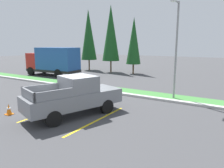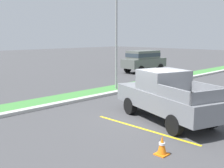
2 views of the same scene
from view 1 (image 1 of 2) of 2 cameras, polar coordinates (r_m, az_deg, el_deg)
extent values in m
plane|color=#424244|center=(12.03, -9.41, -7.56)|extent=(120.00, 120.00, 0.00)
cube|color=yellow|center=(12.69, -15.38, -6.82)|extent=(0.12, 4.80, 0.01)
cube|color=yellow|center=(10.69, -3.96, -9.78)|extent=(0.12, 4.80, 0.01)
cube|color=#B2B2AD|center=(15.93, 2.66, -2.62)|extent=(56.00, 0.40, 0.15)
cube|color=#42843D|center=(16.88, 4.52, -2.04)|extent=(56.00, 1.80, 0.06)
cylinder|color=black|center=(12.97, -6.07, -4.37)|extent=(0.51, 0.81, 0.76)
cylinder|color=black|center=(11.64, -1.46, -6.08)|extent=(0.51, 0.81, 0.76)
cylinder|color=black|center=(11.65, -19.03, -6.66)|extent=(0.51, 0.81, 0.76)
cylinder|color=black|center=(10.14, -15.65, -9.05)|extent=(0.51, 0.81, 0.76)
cube|color=slate|center=(11.37, -10.33, -4.04)|extent=(3.44, 5.53, 0.76)
cube|color=slate|center=(11.34, -9.14, 0.10)|extent=(2.17, 2.07, 0.84)
cube|color=#2D3842|center=(11.76, -5.69, 0.80)|extent=(1.56, 0.57, 0.63)
cube|color=slate|center=(11.42, -18.89, -1.29)|extent=(0.69, 1.83, 0.44)
cube|color=slate|center=(9.87, -15.44, -2.92)|extent=(0.69, 1.83, 0.44)
cube|color=slate|center=(10.35, -21.91, -2.68)|extent=(1.74, 0.66, 0.44)
cube|color=silver|center=(12.81, -0.25, -3.31)|extent=(1.76, 0.72, 0.28)
cylinder|color=black|center=(27.82, -21.19, 3.27)|extent=(1.02, 0.39, 1.00)
cylinder|color=black|center=(29.31, -17.98, 3.81)|extent=(1.02, 0.39, 1.00)
cylinder|color=black|center=(24.71, -14.39, 2.81)|extent=(1.02, 0.39, 1.00)
cylinder|color=black|center=(26.38, -11.22, 3.42)|extent=(1.02, 0.39, 1.00)
cube|color=#262626|center=(26.70, -15.73, 3.63)|extent=(6.98, 2.90, 0.30)
cube|color=#AD231E|center=(28.40, -19.63, 6.04)|extent=(1.80, 2.43, 1.90)
cube|color=#2D3842|center=(28.99, -20.78, 6.55)|extent=(0.25, 2.10, 0.90)
cube|color=#235199|center=(26.04, -14.60, 6.72)|extent=(5.20, 2.84, 2.60)
cylinder|color=gray|center=(14.92, 17.03, 8.35)|extent=(0.14, 0.14, 6.50)
cylinder|color=gray|center=(14.58, 17.07, 20.76)|extent=(0.10, 1.20, 0.10)
cube|color=silver|center=(14.01, 16.34, 21.07)|extent=(0.24, 0.44, 0.14)
cylinder|color=brown|center=(31.38, -6.22, 5.20)|extent=(0.20, 0.20, 1.57)
cone|color=#194C1E|center=(31.27, -6.38, 13.16)|extent=(2.26, 2.26, 7.13)
cylinder|color=brown|center=(28.73, -0.31, 4.80)|extent=(0.20, 0.20, 1.60)
cone|color=#194C1E|center=(28.62, -0.32, 13.68)|extent=(2.31, 2.31, 7.28)
cylinder|color=brown|center=(27.40, 5.79, 4.13)|extent=(0.20, 0.20, 1.29)
cone|color=#194C1E|center=(27.23, 5.94, 11.62)|extent=(1.86, 1.86, 5.86)
cube|color=orange|center=(12.77, -26.19, -7.37)|extent=(0.36, 0.36, 0.04)
cone|color=orange|center=(12.68, -26.31, -6.08)|extent=(0.28, 0.28, 0.56)
cylinder|color=white|center=(12.68, -26.32, -5.96)|extent=(0.19, 0.19, 0.07)
camera|label=2|loc=(17.32, -52.55, 5.77)|focal=45.32mm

